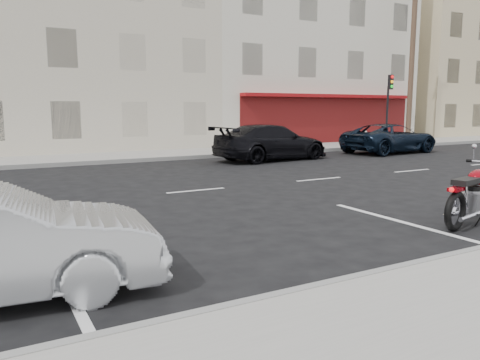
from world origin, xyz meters
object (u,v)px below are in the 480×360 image
object	(u,v)px
utility_pole	(412,62)
suv_far	(390,138)
car_far	(271,142)
traffic_light	(389,100)
fire_hydrant	(365,137)

from	to	relation	value
utility_pole	suv_far	world-z (taller)	utility_pole
utility_pole	car_far	xyz separation A→B (m)	(-11.89, -3.47, -4.01)
traffic_light	fire_hydrant	bearing A→B (deg)	173.64
utility_pole	fire_hydrant	size ratio (longest dim) A/B	12.50
car_far	traffic_light	bearing A→B (deg)	-78.09
utility_pole	fire_hydrant	world-z (taller)	utility_pole
fire_hydrant	utility_pole	bearing A→B (deg)	1.64
fire_hydrant	car_far	size ratio (longest dim) A/B	0.14
fire_hydrant	car_far	xyz separation A→B (m)	(-8.39, -3.37, 0.20)
car_far	suv_far	bearing A→B (deg)	-96.78
suv_far	car_far	size ratio (longest dim) A/B	0.99
fire_hydrant	car_far	bearing A→B (deg)	-158.12
fire_hydrant	suv_far	distance (m)	3.87
utility_pole	car_far	world-z (taller)	utility_pole
traffic_light	car_far	size ratio (longest dim) A/B	0.76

